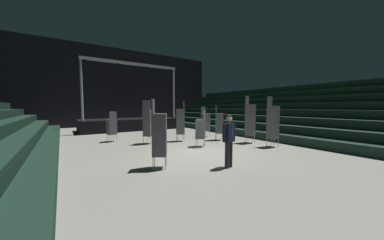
{
  "coord_description": "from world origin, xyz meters",
  "views": [
    {
      "loc": [
        -4.85,
        -6.73,
        1.97
      ],
      "look_at": [
        -0.15,
        0.39,
        1.4
      ],
      "focal_mm": 18.54,
      "sensor_mm": 36.0,
      "label": 1
    }
  ],
  "objects": [
    {
      "name": "arena_end_wall",
      "position": [
        0.0,
        15.0,
        4.0
      ],
      "size": [
        22.0,
        0.3,
        8.0
      ],
      "primitive_type": "cube",
      "color": "black",
      "rests_on": "ground_plane"
    },
    {
      "name": "chair_stack_rear_centre",
      "position": [
        -1.01,
        3.32,
        1.15
      ],
      "size": [
        0.62,
        0.62,
        2.31
      ],
      "rotation": [
        0.0,
        0.0,
        5.39
      ],
      "color": "#B2B5BA",
      "rests_on": "ground_plane"
    },
    {
      "name": "man_with_tie",
      "position": [
        -0.37,
        -2.12,
        0.97
      ],
      "size": [
        0.57,
        0.32,
        1.72
      ],
      "rotation": [
        0.0,
        0.0,
        3.38
      ],
      "color": "black",
      "rests_on": "ground_plane"
    },
    {
      "name": "bleacher_bank_right",
      "position": [
        8.0,
        1.0,
        1.8
      ],
      "size": [
        6.0,
        24.0,
        3.6
      ],
      "rotation": [
        0.0,
        0.0,
        -1.57
      ],
      "color": "black",
      "rests_on": "ground_plane"
    },
    {
      "name": "chair_stack_front_right",
      "position": [
        0.85,
        1.13,
        0.9
      ],
      "size": [
        0.62,
        0.62,
        1.79
      ],
      "rotation": [
        0.0,
        0.0,
        0.81
      ],
      "color": "#B2B5BA",
      "rests_on": "ground_plane"
    },
    {
      "name": "chair_stack_aisle_left",
      "position": [
        -2.51,
        5.03,
        0.86
      ],
      "size": [
        0.53,
        0.53,
        1.71
      ],
      "rotation": [
        0.0,
        0.0,
        0.24
      ],
      "color": "#B2B5BA",
      "rests_on": "ground_plane"
    },
    {
      "name": "chair_stack_rear_right",
      "position": [
        3.76,
        -0.86,
        1.24
      ],
      "size": [
        0.48,
        0.48,
        2.48
      ],
      "rotation": [
        0.0,
        0.0,
        3.23
      ],
      "color": "#B2B5BA",
      "rests_on": "ground_plane"
    },
    {
      "name": "chair_stack_front_left",
      "position": [
        3.7,
        0.48,
        1.28
      ],
      "size": [
        0.56,
        0.56,
        2.56
      ],
      "rotation": [
        0.0,
        0.0,
        3.47
      ],
      "color": "#B2B5BA",
      "rests_on": "ground_plane"
    },
    {
      "name": "chair_stack_mid_right",
      "position": [
        0.8,
        3.04,
        1.15
      ],
      "size": [
        0.58,
        0.58,
        2.31
      ],
      "rotation": [
        0.0,
        0.0,
        1.17
      ],
      "color": "#B2B5BA",
      "rests_on": "ground_plane"
    },
    {
      "name": "stage_riser",
      "position": [
        0.0,
        10.4,
        0.56
      ],
      "size": [
        7.75,
        3.2,
        5.45
      ],
      "color": "black",
      "rests_on": "ground_plane"
    },
    {
      "name": "ground_plane",
      "position": [
        0.0,
        0.0,
        -0.05
      ],
      "size": [
        22.0,
        30.0,
        0.1
      ],
      "primitive_type": "cube",
      "color": "gray"
    },
    {
      "name": "chair_stack_rear_left",
      "position": [
        3.04,
        3.62,
        0.98
      ],
      "size": [
        0.53,
        0.53,
        1.96
      ],
      "rotation": [
        0.0,
        0.0,
        3.38
      ],
      "color": "#B2B5BA",
      "rests_on": "ground_plane"
    },
    {
      "name": "chair_stack_mid_centre",
      "position": [
        2.9,
        2.1,
        1.03
      ],
      "size": [
        0.61,
        0.61,
        2.05
      ],
      "rotation": [
        0.0,
        0.0,
        4.08
      ],
      "color": "#B2B5BA",
      "rests_on": "ground_plane"
    },
    {
      "name": "chair_stack_mid_left",
      "position": [
        -2.27,
        -0.93,
        1.11
      ],
      "size": [
        0.6,
        0.6,
        2.22
      ],
      "rotation": [
        0.0,
        0.0,
        4.18
      ],
      "color": "#B2B5BA",
      "rests_on": "ground_plane"
    }
  ]
}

